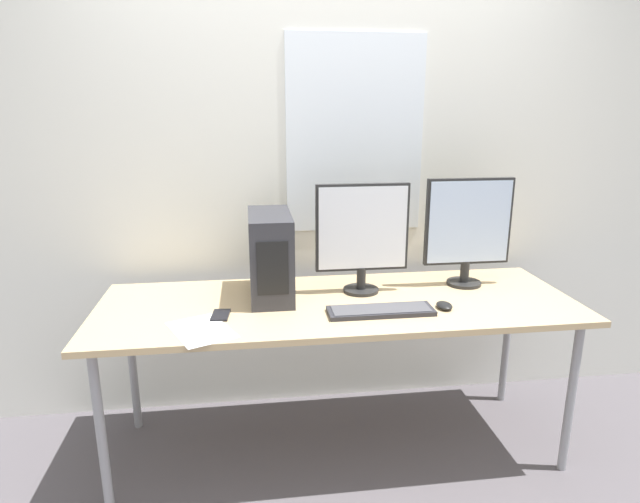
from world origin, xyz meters
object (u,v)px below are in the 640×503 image
object	(u,v)px
pc_tower	(270,255)
cell_phone	(221,315)
monitor_main	(362,234)
monitor_right_near	(468,228)
keyboard	(381,311)
mouse	(444,305)

from	to	relation	value
pc_tower	cell_phone	size ratio (longest dim) A/B	3.29
monitor_main	monitor_right_near	xyz separation A→B (m)	(0.54, 0.03, 0.01)
monitor_right_near	cell_phone	xyz separation A→B (m)	(-1.20, -0.26, -0.29)
monitor_right_near	monitor_main	bearing A→B (deg)	-176.31
pc_tower	monitor_right_near	xyz separation A→B (m)	(0.97, 0.03, 0.10)
keyboard	monitor_right_near	bearing A→B (deg)	32.10
monitor_right_near	keyboard	world-z (taller)	monitor_right_near
monitor_main	cell_phone	bearing A→B (deg)	-161.05
monitor_right_near	mouse	xyz separation A→B (m)	(-0.22, -0.30, -0.28)
monitor_main	monitor_right_near	distance (m)	0.54
keyboard	cell_phone	bearing A→B (deg)	175.21
pc_tower	keyboard	xyz separation A→B (m)	(0.46, -0.29, -0.19)
mouse	cell_phone	distance (m)	0.99
monitor_right_near	keyboard	distance (m)	0.67
mouse	keyboard	bearing A→B (deg)	-176.50
monitor_main	mouse	xyz separation A→B (m)	(0.32, -0.27, -0.28)
keyboard	cell_phone	world-z (taller)	keyboard
monitor_right_near	keyboard	bearing A→B (deg)	-147.90
keyboard	mouse	distance (m)	0.30
monitor_main	mouse	size ratio (longest dim) A/B	5.38
pc_tower	keyboard	size ratio (longest dim) A/B	0.93
pc_tower	cell_phone	world-z (taller)	pc_tower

